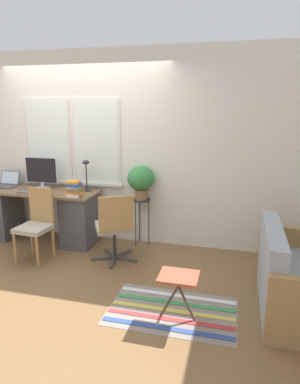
{
  "coord_description": "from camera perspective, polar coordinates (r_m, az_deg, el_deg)",
  "views": [
    {
      "loc": [
        2.14,
        -3.91,
        1.93
      ],
      "look_at": [
        1.08,
        0.15,
        0.88
      ],
      "focal_mm": 32.0,
      "sensor_mm": 36.0,
      "label": 1
    }
  ],
  "objects": [
    {
      "name": "potted_plant",
      "position": [
        4.72,
        -1.51,
        2.1
      ],
      "size": [
        0.38,
        0.38,
        0.47
      ],
      "color": "#9E6B4C",
      "rests_on": "plant_stand"
    },
    {
      "name": "desk_chair_wooden",
      "position": [
        4.62,
        -18.45,
        -4.9
      ],
      "size": [
        0.42,
        0.43,
        0.92
      ],
      "rotation": [
        0.0,
        0.0,
        -0.08
      ],
      "color": "#B2844C",
      "rests_on": "ground_plane"
    },
    {
      "name": "desk",
      "position": [
        5.26,
        -17.89,
        -3.54
      ],
      "size": [
        1.76,
        0.59,
        0.76
      ],
      "color": "brown",
      "rests_on": "ground_plane"
    },
    {
      "name": "book_stack",
      "position": [
        4.65,
        -12.46,
        0.47
      ],
      "size": [
        0.22,
        0.19,
        0.21
      ],
      "color": "white",
      "rests_on": "desk"
    },
    {
      "name": "ground_plane",
      "position": [
        4.86,
        -13.09,
        -9.75
      ],
      "size": [
        14.0,
        14.0,
        0.0
      ],
      "primitive_type": "plane",
      "color": "brown"
    },
    {
      "name": "monitor",
      "position": [
        5.24,
        -17.62,
        3.14
      ],
      "size": [
        0.51,
        0.2,
        0.46
      ],
      "color": "silver",
      "rests_on": "desk"
    },
    {
      "name": "couch_loveseat",
      "position": [
        3.71,
        23.04,
        -13.56
      ],
      "size": [
        0.71,
        1.32,
        0.81
      ],
      "rotation": [
        0.0,
        0.0,
        1.57
      ],
      "color": "#9EA8B2",
      "rests_on": "ground_plane"
    },
    {
      "name": "office_chair_swivel",
      "position": [
        4.33,
        -5.88,
        -5.65
      ],
      "size": [
        0.61,
        0.62,
        0.9
      ],
      "rotation": [
        0.0,
        0.0,
        3.63
      ],
      "color": "#47474C",
      "rests_on": "ground_plane"
    },
    {
      "name": "laptop",
      "position": [
        5.57,
        -22.76,
        1.36
      ],
      "size": [
        0.32,
        0.28,
        0.22
      ],
      "color": "#4C4C51",
      "rests_on": "desk"
    },
    {
      "name": "keyboard",
      "position": [
        5.04,
        -19.3,
        -0.05
      ],
      "size": [
        0.36,
        0.12,
        0.02
      ],
      "color": "slate",
      "rests_on": "desk"
    },
    {
      "name": "plant_stand",
      "position": [
        4.81,
        -1.48,
        -2.17
      ],
      "size": [
        0.26,
        0.26,
        0.67
      ],
      "color": "#333338",
      "rests_on": "ground_plane"
    },
    {
      "name": "wall_back_with_window",
      "position": [
        5.09,
        -10.56,
        7.28
      ],
      "size": [
        9.0,
        0.12,
        2.7
      ],
      "color": "white",
      "rests_on": "ground_plane"
    },
    {
      "name": "desk_lamp",
      "position": [
        4.91,
        -10.58,
        3.46
      ],
      "size": [
        0.14,
        0.14,
        0.44
      ],
      "color": "#2D2D33",
      "rests_on": "desk"
    },
    {
      "name": "mouse",
      "position": [
        4.88,
        -16.8,
        -0.22
      ],
      "size": [
        0.04,
        0.06,
        0.03
      ],
      "color": "silver",
      "rests_on": "desk"
    },
    {
      "name": "folding_stool",
      "position": [
        3.22,
        4.77,
        -14.47
      ],
      "size": [
        0.36,
        0.3,
        0.45
      ],
      "color": "#B24C33",
      "rests_on": "ground_plane"
    },
    {
      "name": "floor_rug_striped",
      "position": [
        3.52,
        3.72,
        -19.16
      ],
      "size": [
        1.24,
        0.77,
        0.01
      ],
      "color": "gray",
      "rests_on": "ground_plane"
    }
  ]
}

